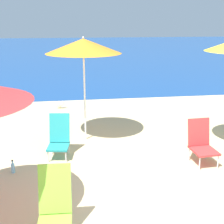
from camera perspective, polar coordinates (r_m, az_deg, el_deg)
name	(u,v)px	position (r m, az deg, el deg)	size (l,w,h in m)	color
ground_plane	(167,198)	(4.99, 9.95, -15.23)	(60.00, 60.00, 0.00)	#D1BA89
sea_water	(79,49)	(30.45, -6.00, 11.42)	(60.00, 40.00, 0.01)	#19478C
beach_umbrella_orange	(83,46)	(6.68, -5.25, 11.91)	(1.61, 1.61, 2.28)	white
beach_chair_red	(201,141)	(6.12, 16.01, -5.20)	(0.46, 0.59, 0.82)	silver
beach_chair_lime	(55,205)	(4.05, -10.42, -16.33)	(0.44, 0.61, 0.89)	silver
beach_chair_teal	(59,136)	(6.26, -9.67, -4.43)	(0.48, 0.60, 0.83)	silver
water_bottle	(13,168)	(5.86, -17.66, -9.70)	(0.06, 0.06, 0.24)	#8CCCEA
seagull	(60,104)	(9.67, -9.50, 1.44)	(0.27, 0.11, 0.23)	gold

